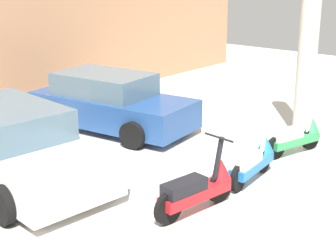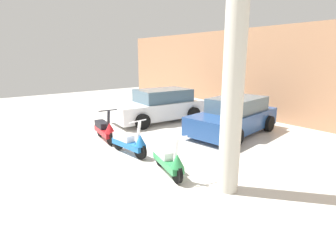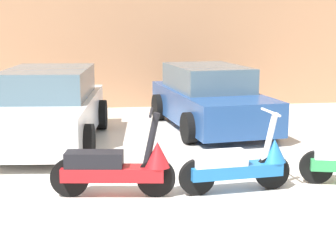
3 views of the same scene
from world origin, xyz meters
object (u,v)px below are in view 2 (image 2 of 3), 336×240
object	(u,v)px
scooter_front_center	(169,160)
support_column_side	(233,96)
car_rear_left	(160,106)
car_rear_center	(234,116)
scooter_front_right	(130,142)
scooter_front_left	(105,129)

from	to	relation	value
scooter_front_center	support_column_side	size ratio (longest dim) A/B	0.37
car_rear_left	car_rear_center	world-z (taller)	car_rear_left
car_rear_left	car_rear_center	distance (m)	3.36
scooter_front_center	car_rear_center	xyz separation A→B (m)	(-1.24, 4.04, 0.25)
scooter_front_right	scooter_front_center	world-z (taller)	scooter_front_right
scooter_front_center	support_column_side	distance (m)	2.15
scooter_front_right	car_rear_center	bearing A→B (deg)	77.43
scooter_front_center	car_rear_left	distance (m)	5.45
car_rear_left	support_column_side	bearing A→B (deg)	71.43
scooter_front_center	car_rear_center	size ratio (longest dim) A/B	0.37
scooter_front_center	car_rear_left	bearing A→B (deg)	160.47
car_rear_left	support_column_side	distance (m)	6.48
scooter_front_right	car_rear_left	size ratio (longest dim) A/B	0.37
support_column_side	car_rear_center	bearing A→B (deg)	125.99
scooter_front_right	support_column_side	size ratio (longest dim) A/B	0.39
car_rear_left	scooter_front_center	bearing A→B (deg)	60.77
car_rear_left	scooter_front_left	bearing A→B (deg)	25.99
car_rear_left	scooter_front_right	bearing A→B (deg)	46.93
scooter_front_left	car_rear_left	world-z (taller)	car_rear_left
scooter_front_right	car_rear_center	world-z (taller)	car_rear_center
scooter_front_center	support_column_side	world-z (taller)	support_column_side
scooter_front_left	scooter_front_right	distance (m)	1.60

